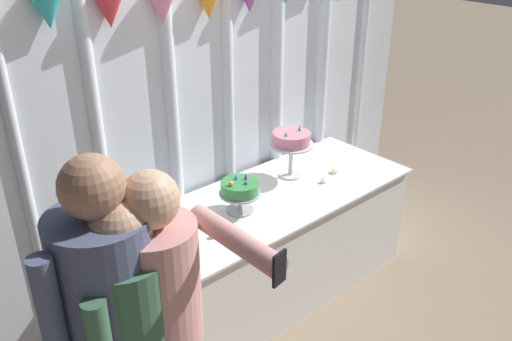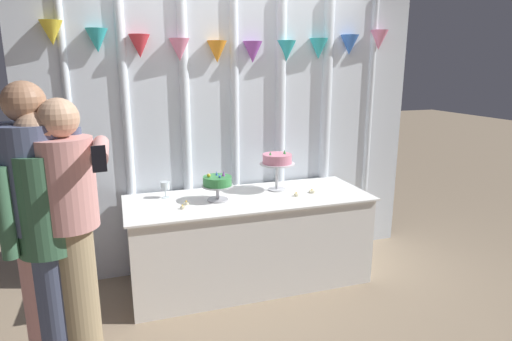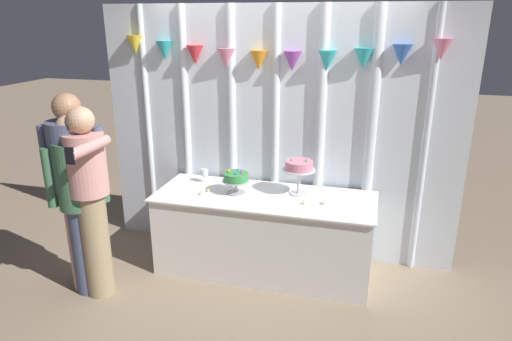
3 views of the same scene
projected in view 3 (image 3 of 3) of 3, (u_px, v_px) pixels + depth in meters
name	position (u px, v px, depth m)	size (l,w,h in m)	color
ground_plane	(261.00, 274.00, 4.30)	(24.00, 24.00, 0.00)	gray
draped_curtain	(278.00, 128.00, 4.37)	(3.50, 0.17, 2.44)	silver
cake_table	(264.00, 233.00, 4.27)	(2.02, 0.77, 0.76)	white
cake_display_nearleft	(236.00, 178.00, 4.16)	(0.25, 0.25, 0.24)	#B2B2B7
cake_display_nearright	(299.00, 167.00, 4.10)	(0.30, 0.30, 0.36)	silver
wine_glass	(204.00, 173.00, 4.46)	(0.07, 0.07, 0.14)	silver
tealight_far_left	(201.00, 194.00, 4.17)	(0.04, 0.04, 0.04)	beige
tealight_near_left	(209.00, 191.00, 4.24)	(0.05, 0.05, 0.04)	beige
tealight_near_right	(304.00, 203.00, 3.96)	(0.04, 0.04, 0.04)	beige
tealight_far_right	(324.00, 203.00, 3.96)	(0.05, 0.05, 0.03)	beige
guest_man_dark_suit	(77.00, 187.00, 3.82)	(0.53, 0.44, 1.75)	#D6938E
guest_man_pink_jacket	(79.00, 199.00, 3.78)	(0.44, 0.44, 1.59)	#4C5675
guest_girl_blue_dress	(90.00, 196.00, 3.72)	(0.49, 0.62, 1.66)	#9E8966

